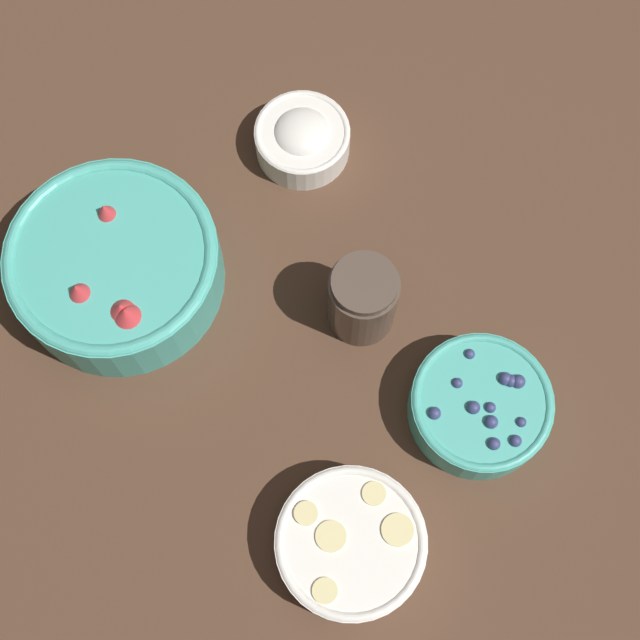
{
  "coord_description": "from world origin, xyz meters",
  "views": [
    {
      "loc": [
        -0.27,
        0.2,
        0.97
      ],
      "look_at": [
        -0.06,
        -0.05,
        0.05
      ],
      "focal_mm": 50.0,
      "sensor_mm": 36.0,
      "label": 1
    }
  ],
  "objects_px": {
    "bowl_strawberries": "(115,265)",
    "jar_chocolate": "(362,300)",
    "bowl_blueberries": "(480,405)",
    "bowl_bananas": "(350,544)",
    "bowl_cream": "(302,138)"
  },
  "relations": [
    {
      "from": "bowl_strawberries",
      "to": "bowl_bananas",
      "type": "height_order",
      "value": "bowl_strawberries"
    },
    {
      "from": "bowl_blueberries",
      "to": "jar_chocolate",
      "type": "height_order",
      "value": "jar_chocolate"
    },
    {
      "from": "bowl_bananas",
      "to": "jar_chocolate",
      "type": "height_order",
      "value": "jar_chocolate"
    },
    {
      "from": "bowl_strawberries",
      "to": "bowl_cream",
      "type": "bearing_deg",
      "value": -99.56
    },
    {
      "from": "bowl_bananas",
      "to": "jar_chocolate",
      "type": "bearing_deg",
      "value": -52.92
    },
    {
      "from": "bowl_blueberries",
      "to": "bowl_bananas",
      "type": "bearing_deg",
      "value": 86.23
    },
    {
      "from": "bowl_strawberries",
      "to": "bowl_blueberries",
      "type": "height_order",
      "value": "bowl_strawberries"
    },
    {
      "from": "bowl_strawberries",
      "to": "bowl_cream",
      "type": "height_order",
      "value": "bowl_strawberries"
    },
    {
      "from": "bowl_blueberries",
      "to": "bowl_bananas",
      "type": "xyz_separation_m",
      "value": [
        0.01,
        0.2,
        -0.0
      ]
    },
    {
      "from": "bowl_strawberries",
      "to": "bowl_bananas",
      "type": "distance_m",
      "value": 0.4
    },
    {
      "from": "bowl_cream",
      "to": "jar_chocolate",
      "type": "relative_size",
      "value": 1.11
    },
    {
      "from": "bowl_blueberries",
      "to": "bowl_cream",
      "type": "height_order",
      "value": "bowl_blueberries"
    },
    {
      "from": "bowl_bananas",
      "to": "bowl_cream",
      "type": "xyz_separation_m",
      "value": [
        0.35,
        -0.33,
        -0.0
      ]
    },
    {
      "from": "bowl_strawberries",
      "to": "jar_chocolate",
      "type": "height_order",
      "value": "jar_chocolate"
    },
    {
      "from": "jar_chocolate",
      "to": "bowl_blueberries",
      "type": "bearing_deg",
      "value": 178.16
    }
  ]
}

